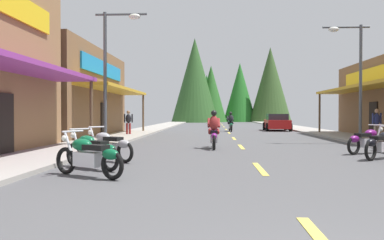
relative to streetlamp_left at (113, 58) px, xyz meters
The scene contains 18 objects.
ground 12.70m from the streetlamp_left, 63.55° to the left, with size 10.71×80.33×0.10m, color #4C4C4F.
sidewalk_left 11.53m from the streetlamp_left, 96.86° to the left, with size 2.69×80.33×0.12m, color #9E9991.
sidewalk_right 16.66m from the streetlamp_left, 41.88° to the left, with size 2.69×80.33×0.12m, color #9E9991.
centerline_dashes 17.17m from the streetlamp_left, 71.21° to the left, with size 0.16×57.94×0.01m.
storefront_left_far 10.33m from the streetlamp_left, 129.98° to the left, with size 9.78×12.24×5.40m.
streetlamp_left is the anchor object (origin of this frame).
streetlamp_right 11.09m from the streetlamp_left, 13.30° to the left, with size 2.18×0.30×5.60m.
motorcycle_parked_right_4 10.75m from the streetlamp_left, 22.29° to the right, with size 1.66×1.50×1.04m.
motorcycle_parked_right_5 10.42m from the streetlamp_left, 12.97° to the right, with size 1.83×1.29×1.04m.
motorcycle_parked_left_0 8.58m from the streetlamp_left, 79.87° to the right, with size 1.90×1.16×1.04m.
motorcycle_parked_left_1 7.37m from the streetlamp_left, 80.69° to the right, with size 1.79×1.34×1.04m.
motorcycle_parked_left_2 5.95m from the streetlamp_left, 77.79° to the right, with size 1.84×1.26×1.04m.
rider_cruising_lead 5.26m from the streetlamp_left, ahead, with size 0.60×2.14×1.57m.
rider_cruising_trailing 16.47m from the streetlamp_left, 69.71° to the left, with size 0.60×2.14×1.57m.
pedestrian_by_shop 9.02m from the streetlamp_left, 97.91° to the left, with size 0.56×0.31×1.62m.
pedestrian_browsing 13.89m from the streetlamp_left, 20.15° to the left, with size 0.55×0.35×1.68m.
parked_car_curbside 19.65m from the streetlamp_left, 60.52° to the left, with size 2.22×4.38×1.40m.
treeline_backdrop 51.37m from the streetlamp_left, 82.78° to the left, with size 20.11×12.98×13.83m.
Camera 1 is at (-1.23, -2.28, 1.43)m, focal length 37.25 mm.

